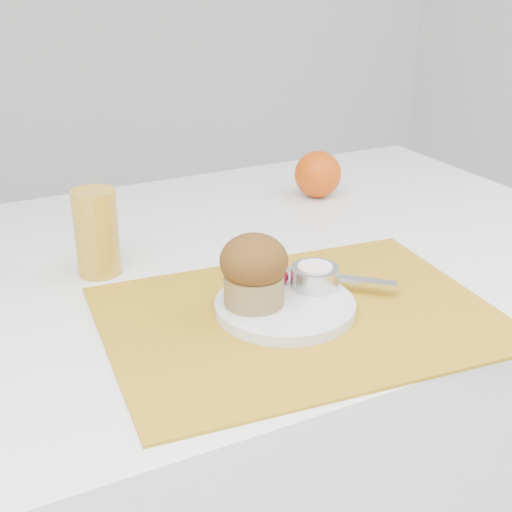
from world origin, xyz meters
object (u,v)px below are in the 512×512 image
table (244,451)px  plate (285,306)px  juice_glass (97,233)px  muffin (254,270)px  orange (318,174)px

table → plate: plate is taller
table → juice_glass: size_ratio=9.69×
plate → muffin: 0.07m
table → muffin: size_ratio=13.06×
table → juice_glass: (-0.21, 0.03, 0.44)m
orange → juice_glass: bearing=-162.5°
table → orange: 0.51m
muffin → orange: bearing=48.6°
juice_glass → muffin: juice_glass is taller
plate → orange: (0.28, 0.37, 0.03)m
table → muffin: (-0.08, -0.19, 0.44)m
juice_glass → plate: bearing=-53.0°
plate → muffin: size_ratio=1.94×
plate → juice_glass: 0.29m
orange → muffin: muffin is taller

